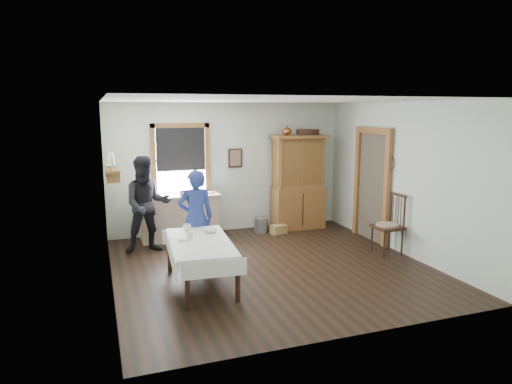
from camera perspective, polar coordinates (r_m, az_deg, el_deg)
room at (r=7.30m, az=1.90°, el=0.74°), size 5.01×5.01×2.70m
window at (r=9.35m, az=-9.38°, el=4.38°), size 1.18×0.07×1.48m
doorway at (r=9.21m, az=14.31°, el=1.24°), size 0.09×1.14×2.22m
wall_shelf at (r=8.30m, az=-17.58°, el=2.98°), size 0.24×1.00×0.44m
framed_picture at (r=9.63m, az=-2.60°, el=4.26°), size 0.30×0.04×0.40m
rug_beater at (r=8.69m, az=16.45°, el=4.32°), size 0.01×0.27×0.27m
work_counter at (r=9.24m, az=-9.51°, el=-3.06°), size 1.58×0.61×0.90m
china_hutch at (r=9.89m, az=5.32°, el=1.24°), size 1.20×0.58×2.02m
dining_table at (r=6.81m, az=-6.94°, el=-8.84°), size 1.02×1.76×0.68m
spindle_chair at (r=8.46m, az=16.13°, el=-3.87°), size 0.52×0.52×1.10m
pail at (r=9.63m, az=0.64°, el=-4.15°), size 0.31×0.31×0.31m
wicker_basket at (r=9.57m, az=2.83°, el=-4.67°), size 0.35×0.28×0.18m
woman_blue at (r=7.59m, az=-7.51°, el=-3.66°), size 0.56×0.38×1.48m
figure_dark at (r=8.44m, az=-13.44°, el=-1.97°), size 0.79×0.62×1.62m
table_cup_a at (r=7.29m, az=-8.61°, el=-4.37°), size 0.14×0.14×0.10m
table_cup_b at (r=6.82m, az=-8.24°, el=-5.42°), size 0.13×0.13×0.10m
table_bowl at (r=7.12m, az=-5.68°, el=-4.85°), size 0.27×0.27×0.05m
counter_book at (r=9.18m, az=-6.48°, el=-0.14°), size 0.25×0.26×0.02m
counter_bowl at (r=9.38m, az=-6.69°, el=0.20°), size 0.19×0.19×0.06m
shelf_bowl at (r=8.31m, az=-17.59°, el=3.15°), size 0.22×0.22×0.05m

